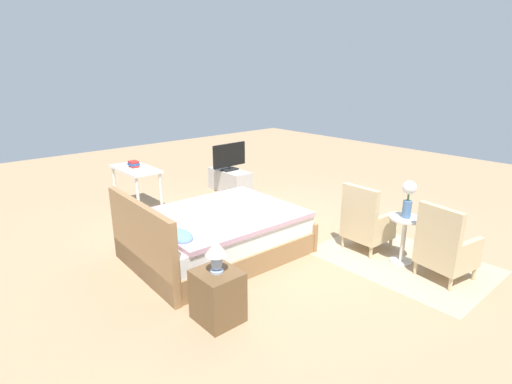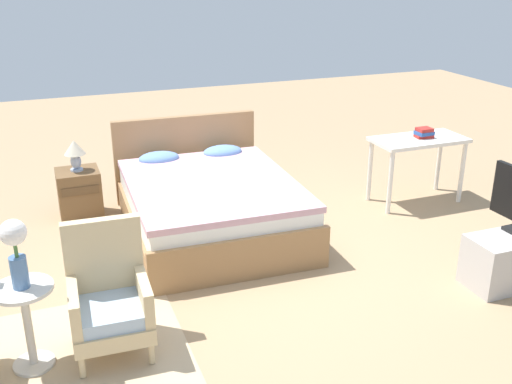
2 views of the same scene
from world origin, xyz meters
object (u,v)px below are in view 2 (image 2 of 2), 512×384
Objects in this scene: flower_vase at (15,247)px; nightstand at (80,194)px; table_lamp at (75,151)px; book_stack at (424,133)px; side_table at (27,317)px; vanity_desk at (418,148)px; armchair_by_window_right at (109,300)px; bed at (209,203)px.

nightstand is (0.57, 2.51, -0.64)m from flower_vase.
book_stack is (3.67, -0.90, 0.06)m from table_lamp.
side_table is 2.57m from nightstand.
flower_vase reaches higher than vanity_desk.
flower_vase is 0.91× the size of nightstand.
table_lamp is at bearing 89.45° from armchair_by_window_right.
nightstand is 0.48m from table_lamp.
armchair_by_window_right reaches higher than book_stack.
flower_vase is 4.53m from book_stack.
side_table is at bearing -102.76° from nightstand.
table_lamp is at bearing 77.25° from flower_vase.
armchair_by_window_right is 0.54m from side_table.
bed is 2.14× the size of vanity_desk.
table_lamp is at bearing 166.11° from vanity_desk.
nightstand is at bearing -90.00° from table_lamp.
bed is at bearing 43.84° from side_table.
book_stack is at bearing -13.71° from table_lamp.
flower_vase is at bearing -159.19° from book_stack.
bed is 2.44m from side_table.
book_stack is (4.24, 1.61, 0.42)m from side_table.
armchair_by_window_right reaches higher than table_lamp.
table_lamp is (0.57, 2.51, -0.17)m from flower_vase.
bed reaches higher than armchair_by_window_right.
book_stack is (2.48, -0.08, 0.51)m from bed.
table_lamp is (0.57, 2.51, 0.36)m from side_table.
book_stack is (4.24, 1.61, -0.10)m from flower_vase.
vanity_desk is (4.18, 1.61, 0.25)m from side_table.
bed is 2.45m from vanity_desk.
side_table is 4.55m from book_stack.
flower_vase reaches higher than nightstand.
bed is at bearing 178.18° from vanity_desk.
side_table is 1.29× the size of flower_vase.
nightstand is 2.59× the size of book_stack.
armchair_by_window_right reaches higher than nightstand.
nightstand is at bearing 77.24° from side_table.
side_table is 1.17× the size of nightstand.
flower_vase is 0.46× the size of vanity_desk.
armchair_by_window_right is 1.50× the size of side_table.
flower_vase reaches higher than side_table.
vanity_desk is at bearing -13.89° from table_lamp.
book_stack reaches higher than side_table.
table_lamp is 3.78m from book_stack.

